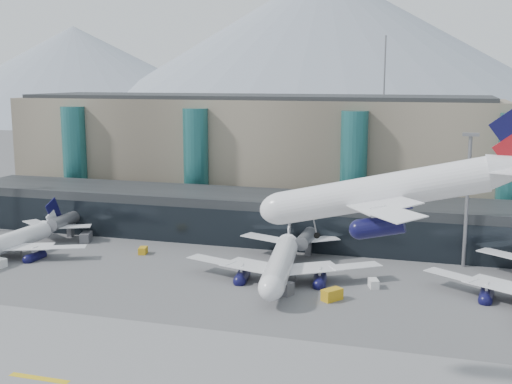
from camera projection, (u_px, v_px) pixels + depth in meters
ground at (236, 348)px, 85.76m from camera, size 900.00×900.00×0.00m
concourse at (319, 221)px, 139.35m from camera, size 170.00×27.00×10.00m
terminal_main at (252, 152)px, 174.92m from camera, size 130.00×30.00×31.00m
teal_towers at (272, 167)px, 157.29m from camera, size 116.40×19.40×46.00m
mountain_ridge at (434, 62)px, 431.77m from camera, size 910.00×400.00×110.00m
lightmast_mid at (467, 192)px, 120.12m from camera, size 3.00×1.20×25.60m
hero_jet at (409, 180)px, 68.41m from camera, size 31.78×32.96×10.61m
jet_parked_left at (19, 234)px, 131.62m from camera, size 33.16×32.45×10.69m
jet_parked_mid at (283, 252)px, 116.10m from camera, size 37.04×37.11×12.04m
veh_b at (143, 250)px, 131.34m from camera, size 1.99×2.70×1.41m
veh_c at (281, 288)px, 107.02m from camera, size 4.41×3.34×2.18m
veh_f at (86, 237)px, 140.81m from camera, size 3.00×4.16×2.09m
veh_g at (374, 283)px, 110.30m from camera, size 2.23×2.87×1.48m
veh_h at (332, 295)px, 104.06m from camera, size 3.50×3.81×1.89m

